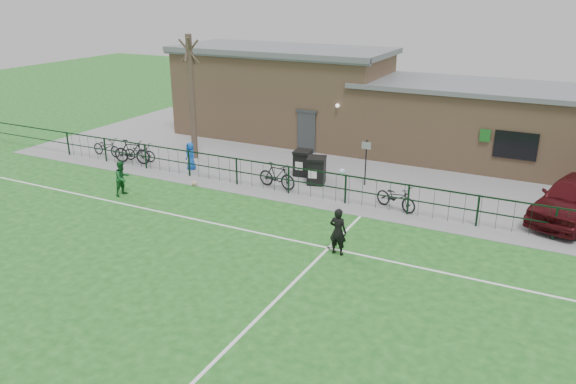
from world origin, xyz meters
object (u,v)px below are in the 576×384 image
at_px(bare_tree, 192,98).
at_px(wheelie_bin_left, 303,164).
at_px(sign_post, 366,163).
at_px(ball_ground, 194,183).
at_px(car_maroon, 575,199).
at_px(bicycle_c, 140,152).
at_px(wheelie_bin_right, 317,171).
at_px(bicycle_b, 132,152).
at_px(bicycle_e, 396,197).
at_px(spectator_child, 191,156).
at_px(outfield_player, 122,178).
at_px(bicycle_d, 277,176).
at_px(bicycle_a, 107,147).

height_order(bare_tree, wheelie_bin_left, bare_tree).
xyz_separation_m(sign_post, ball_ground, (-6.51, -3.37, -0.91)).
height_order(car_maroon, bicycle_c, car_maroon).
bearing_deg(wheelie_bin_right, bicycle_b, 172.81).
relative_size(sign_post, bicycle_b, 1.04).
bearing_deg(bicycle_e, spectator_child, 107.11).
xyz_separation_m(car_maroon, bicycle_e, (-6.06, -1.86, -0.35)).
height_order(bicycle_b, spectator_child, spectator_child).
xyz_separation_m(bare_tree, ball_ground, (2.44, -3.46, -2.89)).
xyz_separation_m(bare_tree, bicycle_e, (10.95, -2.20, -2.51)).
distance_m(wheelie_bin_left, spectator_child, 5.27).
bearing_deg(bicycle_e, wheelie_bin_left, 86.80).
bearing_deg(bicycle_b, bare_tree, -53.91).
relative_size(car_maroon, bicycle_b, 2.52).
bearing_deg(spectator_child, bare_tree, 143.64).
relative_size(wheelie_bin_right, outfield_player, 0.76).
bearing_deg(ball_ground, sign_post, 27.38).
bearing_deg(wheelie_bin_left, sign_post, -7.96).
xyz_separation_m(wheelie_bin_left, bicycle_e, (4.97, -2.16, -0.06)).
height_order(spectator_child, outfield_player, outfield_player).
bearing_deg(bicycle_e, bicycle_b, 110.15).
height_order(sign_post, car_maroon, sign_post).
relative_size(car_maroon, ball_ground, 21.86).
relative_size(wheelie_bin_right, bicycle_e, 0.61).
bearing_deg(sign_post, ball_ground, -152.62).
relative_size(wheelie_bin_left, bicycle_d, 0.59).
relative_size(sign_post, bicycle_c, 1.17).
bearing_deg(bicycle_e, bicycle_a, 108.62).
relative_size(sign_post, outfield_player, 1.39).
bearing_deg(car_maroon, bicycle_e, -144.42).
bearing_deg(bicycle_b, bicycle_d, -99.40).
distance_m(bare_tree, spectator_child, 3.02).
height_order(bicycle_d, bicycle_e, bicycle_d).
bearing_deg(sign_post, outfield_player, -146.53).
xyz_separation_m(car_maroon, bicycle_d, (-11.25, -1.80, -0.28)).
distance_m(car_maroon, outfield_player, 17.35).
distance_m(bicycle_d, outfield_player, 6.34).
distance_m(wheelie_bin_left, bicycle_c, 8.20).
xyz_separation_m(spectator_child, outfield_player, (-0.46, -4.02, 0.05)).
xyz_separation_m(wheelie_bin_right, bicycle_a, (-11.15, -0.93, -0.08)).
relative_size(wheelie_bin_right, bicycle_b, 0.57).
bearing_deg(wheelie_bin_right, wheelie_bin_left, 126.75).
relative_size(wheelie_bin_right, bicycle_d, 0.61).
distance_m(bicycle_e, ball_ground, 8.61).
height_order(bicycle_a, bicycle_d, bicycle_d).
relative_size(bicycle_e, ball_ground, 8.13).
xyz_separation_m(wheelie_bin_right, outfield_player, (-6.51, -4.83, 0.15)).
relative_size(bicycle_c, outfield_player, 1.19).
bearing_deg(bicycle_c, car_maroon, -92.92).
distance_m(bare_tree, bicycle_c, 3.67).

